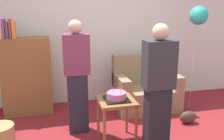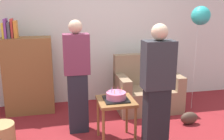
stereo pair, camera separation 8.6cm
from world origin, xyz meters
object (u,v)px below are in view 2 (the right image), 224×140
at_px(birthday_cake, 116,96).
at_px(wicker_basket, 1,135).
at_px(side_table, 116,106).
at_px(person_holding_cake, 157,92).
at_px(balloon_bunch, 201,16).
at_px(person_blowing_candles, 77,77).
at_px(bookshelf, 28,74).
at_px(handbag, 189,118).
at_px(couch, 147,90).

bearing_deg(birthday_cake, wicker_basket, 171.60).
height_order(side_table, person_holding_cake, person_holding_cake).
bearing_deg(balloon_bunch, person_blowing_candles, -170.33).
bearing_deg(bookshelf, birthday_cake, -46.81).
bearing_deg(person_blowing_candles, wicker_basket, -176.86).
relative_size(birthday_cake, handbag, 1.14).
height_order(birthday_cake, balloon_bunch, balloon_bunch).
bearing_deg(bookshelf, wicker_basket, -105.11).
height_order(couch, person_holding_cake, person_holding_cake).
height_order(bookshelf, person_holding_cake, person_holding_cake).
xyz_separation_m(person_blowing_candles, handbag, (1.71, -0.16, -0.73)).
relative_size(person_holding_cake, wicker_basket, 4.53).
bearing_deg(bookshelf, side_table, -46.81).
bearing_deg(birthday_cake, handbag, 12.07).
relative_size(couch, person_holding_cake, 0.67).
height_order(bookshelf, side_table, bookshelf).
height_order(birthday_cake, person_holding_cake, person_holding_cake).
relative_size(bookshelf, person_holding_cake, 0.99).
height_order(couch, bookshelf, bookshelf).
bearing_deg(handbag, side_table, -167.93).
xyz_separation_m(side_table, handbag, (1.24, 0.27, -0.41)).
xyz_separation_m(person_blowing_candles, wicker_basket, (-1.04, -0.20, -0.68)).
bearing_deg(side_table, person_blowing_candles, 137.66).
bearing_deg(couch, side_table, -128.23).
bearing_deg(birthday_cake, side_table, -156.56).
bearing_deg(person_holding_cake, handbag, -143.55).
distance_m(person_blowing_candles, handbag, 1.87).
xyz_separation_m(bookshelf, person_blowing_candles, (0.75, -0.87, 0.16)).
distance_m(couch, wicker_basket, 2.46).
distance_m(person_blowing_candles, wicker_basket, 1.26).
bearing_deg(person_holding_cake, birthday_cake, -49.57).
xyz_separation_m(person_blowing_candles, person_holding_cake, (0.86, -0.85, 0.00)).
distance_m(wicker_basket, handbag, 2.75).
relative_size(wicker_basket, handbag, 1.29).
bearing_deg(side_table, couch, 51.77).
bearing_deg(couch, wicker_basket, -160.99).
relative_size(bookshelf, balloon_bunch, 0.89).
bearing_deg(handbag, birthday_cake, -167.93).
height_order(side_table, birthday_cake, birthday_cake).
height_order(wicker_basket, balloon_bunch, balloon_bunch).
bearing_deg(person_holding_cake, couch, -108.52).
xyz_separation_m(side_table, wicker_basket, (-1.51, 0.22, -0.36)).
xyz_separation_m(person_holding_cake, handbag, (0.85, 0.69, -0.73)).
xyz_separation_m(side_table, person_holding_cake, (0.40, -0.42, 0.32)).
distance_m(birthday_cake, handbag, 1.38).
height_order(couch, wicker_basket, couch).
distance_m(bookshelf, person_holding_cake, 2.37).
bearing_deg(wicker_basket, person_holding_cake, -18.69).
height_order(couch, person_blowing_candles, person_blowing_candles).
height_order(birthday_cake, wicker_basket, birthday_cake).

